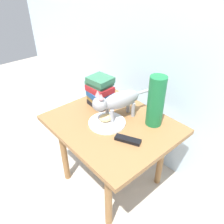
{
  "coord_description": "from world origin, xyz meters",
  "views": [
    {
      "loc": [
        0.85,
        -0.75,
        1.37
      ],
      "look_at": [
        0.0,
        0.0,
        0.62
      ],
      "focal_mm": 35.47,
      "sensor_mm": 36.0,
      "label": 1
    }
  ],
  "objects_px": {
    "cat": "(117,101)",
    "candle_jar": "(127,99)",
    "plate": "(107,123)",
    "tv_remote": "(128,140)",
    "bread_roll": "(106,118)",
    "book_stack": "(100,92)",
    "side_table": "(112,131)",
    "green_vase": "(156,101)"
  },
  "relations": [
    {
      "from": "bread_roll",
      "to": "book_stack",
      "type": "xyz_separation_m",
      "value": [
        -0.2,
        0.12,
        0.07
      ]
    },
    {
      "from": "plate",
      "to": "bread_roll",
      "type": "bearing_deg",
      "value": -174.88
    },
    {
      "from": "bread_roll",
      "to": "book_stack",
      "type": "height_order",
      "value": "book_stack"
    },
    {
      "from": "plate",
      "to": "book_stack",
      "type": "xyz_separation_m",
      "value": [
        -0.21,
        0.12,
        0.1
      ]
    },
    {
      "from": "cat",
      "to": "green_vase",
      "type": "xyz_separation_m",
      "value": [
        0.19,
        0.14,
        0.03
      ]
    },
    {
      "from": "candle_jar",
      "to": "bread_roll",
      "type": "bearing_deg",
      "value": -73.36
    },
    {
      "from": "book_stack",
      "to": "candle_jar",
      "type": "distance_m",
      "value": 0.2
    },
    {
      "from": "cat",
      "to": "book_stack",
      "type": "height_order",
      "value": "cat"
    },
    {
      "from": "bread_roll",
      "to": "green_vase",
      "type": "xyz_separation_m",
      "value": [
        0.2,
        0.22,
        0.12
      ]
    },
    {
      "from": "plate",
      "to": "tv_remote",
      "type": "relative_size",
      "value": 1.56
    },
    {
      "from": "bread_roll",
      "to": "book_stack",
      "type": "distance_m",
      "value": 0.24
    },
    {
      "from": "side_table",
      "to": "cat",
      "type": "distance_m",
      "value": 0.21
    },
    {
      "from": "tv_remote",
      "to": "bread_roll",
      "type": "bearing_deg",
      "value": 149.31
    },
    {
      "from": "candle_jar",
      "to": "green_vase",
      "type": "bearing_deg",
      "value": -8.88
    },
    {
      "from": "cat",
      "to": "plate",
      "type": "bearing_deg",
      "value": -90.09
    },
    {
      "from": "book_stack",
      "to": "candle_jar",
      "type": "xyz_separation_m",
      "value": [
        0.12,
        0.15,
        -0.07
      ]
    },
    {
      "from": "plate",
      "to": "candle_jar",
      "type": "distance_m",
      "value": 0.28
    },
    {
      "from": "plate",
      "to": "tv_remote",
      "type": "distance_m",
      "value": 0.21
    },
    {
      "from": "candle_jar",
      "to": "plate",
      "type": "bearing_deg",
      "value": -71.2
    },
    {
      "from": "bread_roll",
      "to": "cat",
      "type": "relative_size",
      "value": 0.17
    },
    {
      "from": "bread_roll",
      "to": "tv_remote",
      "type": "distance_m",
      "value": 0.22
    },
    {
      "from": "cat",
      "to": "book_stack",
      "type": "relative_size",
      "value": 2.23
    },
    {
      "from": "green_vase",
      "to": "cat",
      "type": "bearing_deg",
      "value": -144.72
    },
    {
      "from": "book_stack",
      "to": "cat",
      "type": "bearing_deg",
      "value": -8.25
    },
    {
      "from": "candle_jar",
      "to": "tv_remote",
      "type": "distance_m",
      "value": 0.41
    },
    {
      "from": "side_table",
      "to": "plate",
      "type": "bearing_deg",
      "value": -111.92
    },
    {
      "from": "candle_jar",
      "to": "tv_remote",
      "type": "height_order",
      "value": "candle_jar"
    },
    {
      "from": "plate",
      "to": "candle_jar",
      "type": "height_order",
      "value": "candle_jar"
    },
    {
      "from": "cat",
      "to": "tv_remote",
      "type": "distance_m",
      "value": 0.26
    },
    {
      "from": "cat",
      "to": "candle_jar",
      "type": "height_order",
      "value": "cat"
    },
    {
      "from": "side_table",
      "to": "book_stack",
      "type": "height_order",
      "value": "book_stack"
    },
    {
      "from": "plate",
      "to": "bread_roll",
      "type": "relative_size",
      "value": 2.92
    },
    {
      "from": "tv_remote",
      "to": "plate",
      "type": "bearing_deg",
      "value": 148.78
    },
    {
      "from": "side_table",
      "to": "plate",
      "type": "distance_m",
      "value": 0.08
    },
    {
      "from": "plate",
      "to": "bread_roll",
      "type": "xyz_separation_m",
      "value": [
        -0.01,
        -0.0,
        0.03
      ]
    },
    {
      "from": "tv_remote",
      "to": "book_stack",
      "type": "bearing_deg",
      "value": 136.31
    },
    {
      "from": "bread_roll",
      "to": "cat",
      "type": "height_order",
      "value": "cat"
    },
    {
      "from": "tv_remote",
      "to": "candle_jar",
      "type": "bearing_deg",
      "value": 110.62
    },
    {
      "from": "green_vase",
      "to": "tv_remote",
      "type": "height_order",
      "value": "green_vase"
    },
    {
      "from": "green_vase",
      "to": "plate",
      "type": "bearing_deg",
      "value": -130.96
    },
    {
      "from": "green_vase",
      "to": "candle_jar",
      "type": "height_order",
      "value": "green_vase"
    },
    {
      "from": "plate",
      "to": "side_table",
      "type": "bearing_deg",
      "value": 68.08
    }
  ]
}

